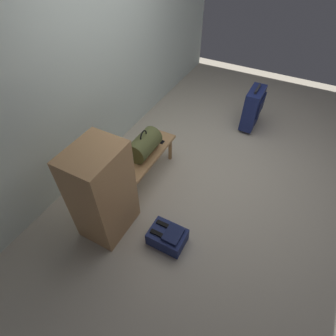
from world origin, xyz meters
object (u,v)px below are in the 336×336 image
object	(u,v)px
backpack_navy	(168,237)
side_cabinet	(102,193)
bench	(145,157)
suitcase_upright_navy	(253,108)
duffel_bag_olive	(144,145)
cell_phone	(159,141)

from	to	relation	value
backpack_navy	side_cabinet	size ratio (longest dim) A/B	0.35
bench	suitcase_upright_navy	size ratio (longest dim) A/B	1.45
backpack_navy	suitcase_upright_navy	bearing A→B (deg)	-4.33
bench	duffel_bag_olive	bearing A→B (deg)	0.00
duffel_bag_olive	side_cabinet	bearing A→B (deg)	-177.46
cell_phone	suitcase_upright_navy	distance (m)	1.66
bench	cell_phone	xyz separation A→B (m)	(0.29, -0.04, 0.06)
duffel_bag_olive	cell_phone	bearing A→B (deg)	-8.33
cell_phone	suitcase_upright_navy	xyz separation A→B (m)	(1.42, -0.86, -0.04)
cell_phone	side_cabinet	size ratio (longest dim) A/B	0.13
side_cabinet	bench	bearing A→B (deg)	2.57
duffel_bag_olive	suitcase_upright_navy	distance (m)	1.93
duffel_bag_olive	backpack_navy	xyz separation A→B (m)	(-0.74, -0.72, -0.43)
bench	duffel_bag_olive	size ratio (longest dim) A/B	2.27
suitcase_upright_navy	bench	bearing A→B (deg)	152.18
backpack_navy	bench	bearing A→B (deg)	44.43
duffel_bag_olive	bench	bearing A→B (deg)	180.00
cell_phone	suitcase_upright_navy	size ratio (longest dim) A/B	0.21
backpack_navy	side_cabinet	bearing A→B (deg)	99.01
duffel_bag_olive	suitcase_upright_navy	size ratio (longest dim) A/B	0.64
cell_phone	duffel_bag_olive	bearing A→B (deg)	171.67
bench	cell_phone	distance (m)	0.30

